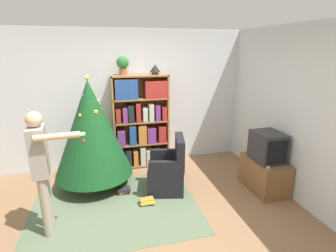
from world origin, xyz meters
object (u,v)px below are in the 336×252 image
Objects in this scene: potted_plant at (123,64)px; table_lamp at (155,69)px; christmas_tree at (91,129)px; armchair at (168,172)px; bookshelf at (141,121)px; television at (268,146)px; standing_person at (41,164)px.

table_lamp is at bearing 0.00° from potted_plant.
christmas_tree is 2.01× the size of armchair.
bookshelf is 1.24m from armchair.
television is 3.26m from standing_person.
standing_person is 2.60m from table_lamp.
television is (1.79, -1.43, -0.15)m from bookshelf.
table_lamp is at bearing 2.47° from bookshelf.
christmas_tree is 1.29m from potted_plant.
television is 0.27× the size of christmas_tree.
armchair is 0.59× the size of standing_person.
bookshelf is 1.11m from potted_plant.
christmas_tree reaches higher than television.
table_lamp is at bearing 129.72° from standing_person.
christmas_tree is at bearing -99.49° from armchair.
christmas_tree is 1.42m from armchair.
christmas_tree is at bearing 162.70° from television.
television is at bearing -43.74° from table_lamp.
christmas_tree reaches higher than bookshelf.
television is at bearing 89.91° from armchair.
standing_person is (-1.70, -0.60, 0.61)m from armchair.
potted_plant reaches higher than table_lamp.
armchair is (0.25, -1.07, -0.58)m from bookshelf.
table_lamp reaches higher than armchair.
bookshelf is 1.08m from christmas_tree.
bookshelf reaches higher than armchair.
bookshelf is 0.96× the size of christmas_tree.
television is 1.64m from armchair.
television is 2.81m from potted_plant.
potted_plant reaches higher than armchair.
bookshelf is 5.41× the size of potted_plant.
television is 0.55× the size of armchair.
potted_plant is 1.64× the size of table_lamp.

